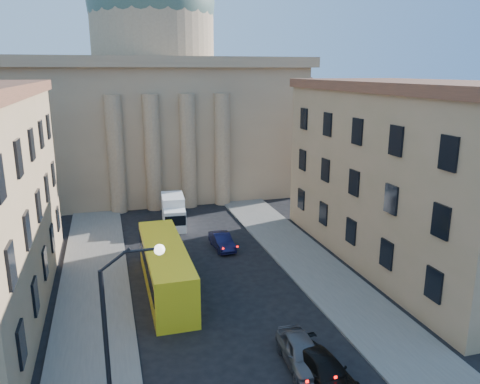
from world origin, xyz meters
The scene contains 10 objects.
sidewalk_left centered at (-8.50, 18.00, 0.07)m, with size 5.00×60.00×0.15m, color #5A5752.
sidewalk_right centered at (8.50, 18.00, 0.07)m, with size 5.00×60.00×0.15m, color #5A5752.
church centered at (0.00, 55.47, 11.88)m, with size 68.02×28.76×36.60m.
building_right centered at (17.00, 22.00, 7.42)m, with size 11.60×26.60×14.70m.
street_lamp centered at (-6.97, 8.00, 5.29)m, with size 2.62×0.44×8.83m.
car_right_mid centered at (2.94, 9.15, 0.70)m, with size 1.97×4.86×1.41m, color black.
car_right_far centered at (2.39, 10.79, 0.79)m, with size 1.87×4.65×1.59m, color #4A4A4F.
car_right_distant centered at (2.41, 28.65, 0.69)m, with size 1.47×4.21×1.39m, color black.
city_bus centered at (-3.46, 21.83, 1.82)m, with size 2.81×12.05×3.40m.
box_truck centered at (-0.79, 36.27, 1.43)m, with size 2.57×5.64×3.01m.
Camera 1 is at (-6.93, -9.56, 15.49)m, focal length 35.00 mm.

